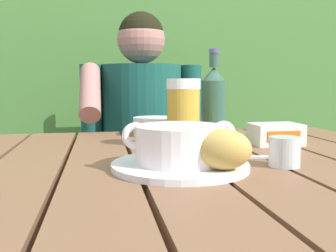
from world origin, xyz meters
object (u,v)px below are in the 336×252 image
(soup_bowl, at_px, (180,143))
(water_glass_small, at_px, (285,152))
(diner_bowl, at_px, (155,126))
(table_knife, at_px, (227,156))
(bread_roll, at_px, (222,149))
(butter_tub, at_px, (275,134))
(person_eating, at_px, (142,139))
(beer_glass, at_px, (183,113))
(beer_bottle, at_px, (213,103))
(serving_plate, at_px, (180,165))
(chair_near_diner, at_px, (139,185))

(soup_bowl, bearing_deg, water_glass_small, -4.97)
(soup_bowl, height_order, diner_bowl, soup_bowl)
(table_knife, bearing_deg, bread_roll, -111.99)
(water_glass_small, relative_size, butter_tub, 0.48)
(person_eating, bearing_deg, diner_bowl, -89.51)
(soup_bowl, bearing_deg, table_knife, 33.41)
(beer_glass, xyz_separation_m, beer_bottle, (0.10, 0.07, 0.02))
(serving_plate, bearing_deg, person_eating, 88.75)
(chair_near_diner, distance_m, water_glass_small, 1.09)
(water_glass_small, relative_size, diner_bowl, 0.44)
(person_eating, distance_m, bread_roll, 0.88)
(chair_near_diner, height_order, soup_bowl, chair_near_diner)
(soup_bowl, relative_size, table_knife, 1.32)
(beer_glass, xyz_separation_m, diner_bowl, (-0.04, 0.24, -0.06))
(chair_near_diner, distance_m, table_knife, 0.98)
(beer_bottle, xyz_separation_m, butter_tub, (0.15, -0.07, -0.08))
(beer_glass, xyz_separation_m, water_glass_small, (0.15, -0.25, -0.06))
(person_eating, distance_m, beer_bottle, 0.55)
(butter_tub, distance_m, table_knife, 0.24)
(soup_bowl, height_order, table_knife, soup_bowl)
(bread_roll, xyz_separation_m, table_knife, (0.06, 0.15, -0.04))
(beer_bottle, bearing_deg, person_eating, 105.22)
(beer_glass, relative_size, butter_tub, 1.37)
(chair_near_diner, bearing_deg, person_eating, -90.84)
(water_glass_small, distance_m, diner_bowl, 0.52)
(bread_roll, bearing_deg, table_knife, 68.01)
(diner_bowl, bearing_deg, butter_tub, -39.36)
(soup_bowl, bearing_deg, beer_glass, 76.05)
(water_glass_small, relative_size, table_knife, 0.36)
(table_knife, xyz_separation_m, diner_bowl, (-0.10, 0.39, 0.02))
(serving_plate, height_order, table_knife, serving_plate)
(chair_near_diner, distance_m, beer_glass, 0.87)
(chair_near_diner, bearing_deg, soup_bowl, -91.17)
(chair_near_diner, height_order, butter_tub, chair_near_diner)
(chair_near_diner, bearing_deg, serving_plate, -91.17)
(serving_plate, relative_size, bread_roll, 2.15)
(serving_plate, distance_m, bread_roll, 0.10)
(person_eating, height_order, beer_bottle, person_eating)
(bread_roll, distance_m, water_glass_small, 0.15)
(diner_bowl, bearing_deg, person_eating, 90.49)
(chair_near_diner, distance_m, person_eating, 0.31)
(chair_near_diner, height_order, person_eating, person_eating)
(chair_near_diner, relative_size, table_knife, 5.78)
(soup_bowl, xyz_separation_m, bread_roll, (0.06, -0.07, -0.00))
(person_eating, bearing_deg, soup_bowl, -91.25)
(chair_near_diner, height_order, diner_bowl, chair_near_diner)
(butter_tub, xyz_separation_m, diner_bowl, (-0.29, 0.23, -0.00))
(butter_tub, bearing_deg, beer_bottle, 156.65)
(table_knife, bearing_deg, water_glass_small, -49.39)
(person_eating, relative_size, serving_plate, 4.67)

